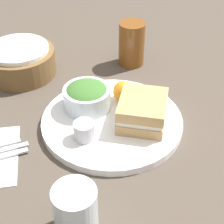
{
  "coord_description": "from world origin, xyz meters",
  "views": [
    {
      "loc": [
        -0.11,
        -0.67,
        0.58
      ],
      "look_at": [
        0.0,
        0.0,
        0.04
      ],
      "focal_mm": 60.0,
      "sensor_mm": 36.0,
      "label": 1
    }
  ],
  "objects_px": {
    "salad_bowl": "(87,96)",
    "drink_glass": "(132,44)",
    "sandwich": "(142,111)",
    "plate": "(112,122)",
    "bread_basket": "(20,61)",
    "dressing_cup": "(84,131)",
    "water_glass": "(76,212)"
  },
  "relations": [
    {
      "from": "plate",
      "to": "water_glass",
      "type": "bearing_deg",
      "value": -111.01
    },
    {
      "from": "plate",
      "to": "bread_basket",
      "type": "distance_m",
      "value": 0.34
    },
    {
      "from": "dressing_cup",
      "to": "bread_basket",
      "type": "distance_m",
      "value": 0.35
    },
    {
      "from": "plate",
      "to": "drink_glass",
      "type": "relative_size",
      "value": 2.61
    },
    {
      "from": "plate",
      "to": "bread_basket",
      "type": "xyz_separation_m",
      "value": [
        -0.22,
        0.26,
        0.03
      ]
    },
    {
      "from": "sandwich",
      "to": "salad_bowl",
      "type": "distance_m",
      "value": 0.14
    },
    {
      "from": "sandwich",
      "to": "water_glass",
      "type": "distance_m",
      "value": 0.31
    },
    {
      "from": "bread_basket",
      "to": "sandwich",
      "type": "bearing_deg",
      "value": -44.92
    },
    {
      "from": "plate",
      "to": "dressing_cup",
      "type": "bearing_deg",
      "value": -141.68
    },
    {
      "from": "dressing_cup",
      "to": "water_glass",
      "type": "xyz_separation_m",
      "value": [
        -0.04,
        -0.22,
        0.01
      ]
    },
    {
      "from": "drink_glass",
      "to": "salad_bowl",
      "type": "bearing_deg",
      "value": -125.19
    },
    {
      "from": "sandwich",
      "to": "drink_glass",
      "type": "height_order",
      "value": "drink_glass"
    },
    {
      "from": "salad_bowl",
      "to": "drink_glass",
      "type": "relative_size",
      "value": 0.89
    },
    {
      "from": "water_glass",
      "to": "dressing_cup",
      "type": "bearing_deg",
      "value": 80.85
    },
    {
      "from": "sandwich",
      "to": "salad_bowl",
      "type": "bearing_deg",
      "value": 147.86
    },
    {
      "from": "bread_basket",
      "to": "water_glass",
      "type": "relative_size",
      "value": 1.89
    },
    {
      "from": "plate",
      "to": "salad_bowl",
      "type": "distance_m",
      "value": 0.09
    },
    {
      "from": "water_glass",
      "to": "plate",
      "type": "bearing_deg",
      "value": 68.99
    },
    {
      "from": "sandwich",
      "to": "bread_basket",
      "type": "height_order",
      "value": "bread_basket"
    },
    {
      "from": "sandwich",
      "to": "water_glass",
      "type": "relative_size",
      "value": 1.43
    },
    {
      "from": "drink_glass",
      "to": "bread_basket",
      "type": "bearing_deg",
      "value": -178.92
    },
    {
      "from": "drink_glass",
      "to": "bread_basket",
      "type": "xyz_separation_m",
      "value": [
        -0.32,
        -0.01,
        -0.02
      ]
    },
    {
      "from": "plate",
      "to": "water_glass",
      "type": "height_order",
      "value": "water_glass"
    },
    {
      "from": "drink_glass",
      "to": "water_glass",
      "type": "height_order",
      "value": "drink_glass"
    },
    {
      "from": "plate",
      "to": "sandwich",
      "type": "relative_size",
      "value": 2.24
    },
    {
      "from": "dressing_cup",
      "to": "bread_basket",
      "type": "relative_size",
      "value": 0.24
    },
    {
      "from": "plate",
      "to": "dressing_cup",
      "type": "height_order",
      "value": "dressing_cup"
    },
    {
      "from": "salad_bowl",
      "to": "dressing_cup",
      "type": "relative_size",
      "value": 2.41
    },
    {
      "from": "water_glass",
      "to": "drink_glass",
      "type": "bearing_deg",
      "value": 69.34
    },
    {
      "from": "dressing_cup",
      "to": "salad_bowl",
      "type": "bearing_deg",
      "value": 80.59
    },
    {
      "from": "sandwich",
      "to": "drink_glass",
      "type": "bearing_deg",
      "value": 83.53
    },
    {
      "from": "salad_bowl",
      "to": "water_glass",
      "type": "height_order",
      "value": "water_glass"
    }
  ]
}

